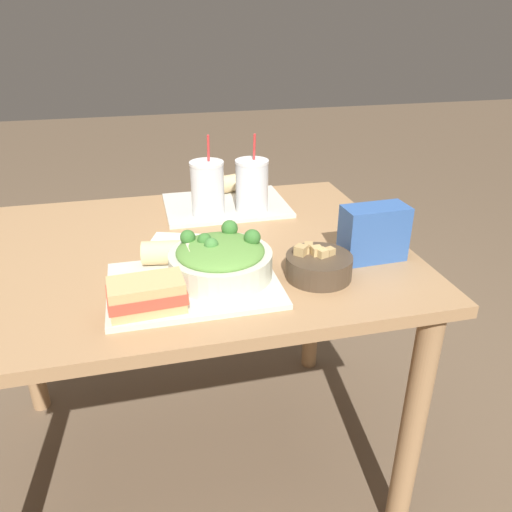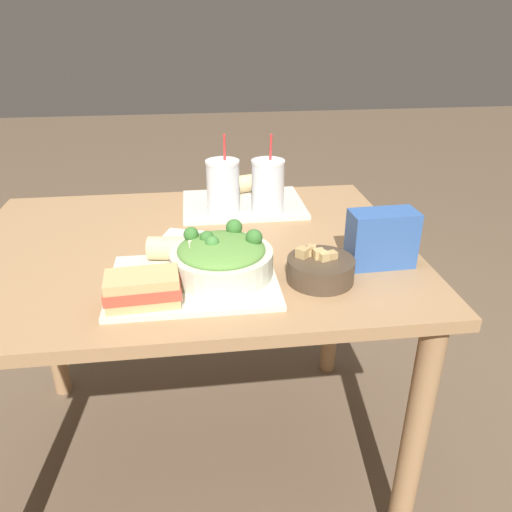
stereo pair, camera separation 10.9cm
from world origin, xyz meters
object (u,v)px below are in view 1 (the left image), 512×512
object	(u,v)px
sandwich_near	(147,295)
soup_bowl	(319,265)
baguette_far	(230,183)
napkin_folded	(182,243)
salad_bowl	(221,259)
drink_cup_red	(252,187)
chip_bag	(374,233)
drink_cup_dark	(208,190)
baguette_near	(175,252)

from	to	relation	value
sandwich_near	soup_bowl	bearing A→B (deg)	6.01
baguette_far	napkin_folded	xyz separation A→B (m)	(-0.19, -0.34, -0.04)
sandwich_near	salad_bowl	bearing A→B (deg)	28.48
drink_cup_red	chip_bag	size ratio (longest dim) A/B	1.44
salad_bowl	drink_cup_dark	size ratio (longest dim) A/B	0.99
salad_bowl	baguette_far	xyz separation A→B (m)	(0.13, 0.56, -0.01)
salad_bowl	chip_bag	bearing A→B (deg)	3.09
sandwich_near	drink_cup_red	xyz separation A→B (m)	(0.33, 0.48, 0.04)
sandwich_near	baguette_near	size ratio (longest dim) A/B	1.02
drink_cup_dark	drink_cup_red	bearing A→B (deg)	0.00
baguette_near	drink_cup_dark	size ratio (longest dim) A/B	0.66
baguette_far	drink_cup_red	xyz separation A→B (m)	(0.03, -0.18, 0.04)
baguette_near	napkin_folded	distance (m)	0.14
soup_bowl	napkin_folded	distance (m)	0.38
drink_cup_dark	baguette_near	bearing A→B (deg)	-112.90
salad_bowl	baguette_far	size ratio (longest dim) A/B	1.80
salad_bowl	napkin_folded	bearing A→B (deg)	106.68
salad_bowl	baguette_far	distance (m)	0.58
chip_bag	napkin_folded	world-z (taller)	chip_bag
sandwich_near	baguette_far	world-z (taller)	sandwich_near
salad_bowl	baguette_far	bearing A→B (deg)	76.95
baguette_near	baguette_far	world-z (taller)	same
baguette_far	napkin_folded	bearing A→B (deg)	132.06
sandwich_near	chip_bag	size ratio (longest dim) A/B	1.00
soup_bowl	drink_cup_red	world-z (taller)	drink_cup_red
soup_bowl	drink_cup_red	xyz separation A→B (m)	(-0.06, 0.41, 0.05)
sandwich_near	baguette_near	world-z (taller)	sandwich_near
drink_cup_red	chip_bag	world-z (taller)	drink_cup_red
drink_cup_red	napkin_folded	size ratio (longest dim) A/B	1.13
sandwich_near	chip_bag	world-z (taller)	chip_bag
sandwich_near	drink_cup_dark	xyz separation A→B (m)	(0.20, 0.48, 0.04)
sandwich_near	drink_cup_red	size ratio (longest dim) A/B	0.69
chip_bag	napkin_folded	distance (m)	0.49
salad_bowl	napkin_folded	world-z (taller)	salad_bowl
drink_cup_red	napkin_folded	distance (m)	0.29
napkin_folded	baguette_far	bearing A→B (deg)	60.45
soup_bowl	drink_cup_red	size ratio (longest dim) A/B	0.66
drink_cup_dark	napkin_folded	bearing A→B (deg)	-120.80
baguette_far	drink_cup_dark	distance (m)	0.21
soup_bowl	napkin_folded	bearing A→B (deg)	137.96
salad_bowl	sandwich_near	xyz separation A→B (m)	(-0.17, -0.11, -0.01)
sandwich_near	baguette_near	xyz separation A→B (m)	(0.07, 0.19, -0.00)
drink_cup_red	napkin_folded	bearing A→B (deg)	-144.77
drink_cup_dark	chip_bag	size ratio (longest dim) A/B	1.47
salad_bowl	soup_bowl	size ratio (longest dim) A/B	1.53
salad_bowl	baguette_near	bearing A→B (deg)	138.27
soup_bowl	salad_bowl	bearing A→B (deg)	170.00
baguette_far	salad_bowl	bearing A→B (deg)	148.56
drink_cup_dark	drink_cup_red	xyz separation A→B (m)	(0.13, 0.00, -0.00)
soup_bowl	chip_bag	size ratio (longest dim) A/B	0.95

